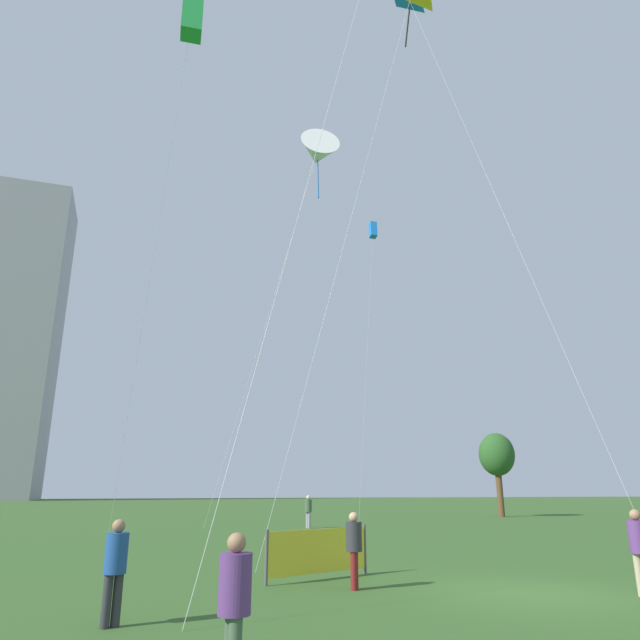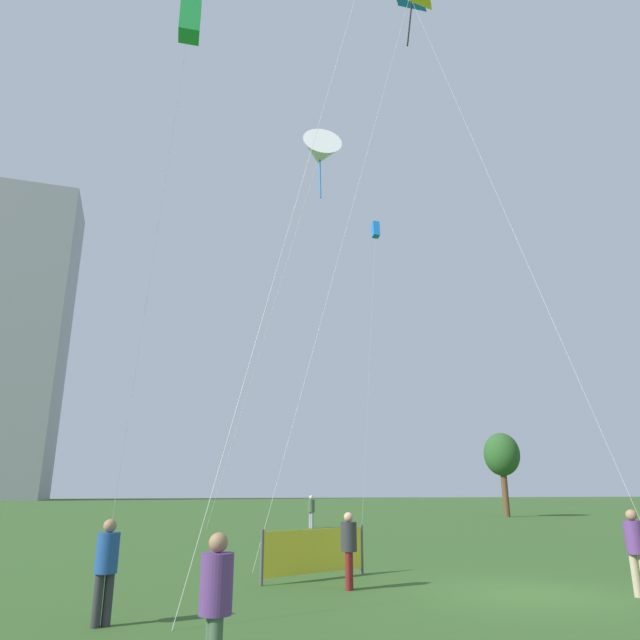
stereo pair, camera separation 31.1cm
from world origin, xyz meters
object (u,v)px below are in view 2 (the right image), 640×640
at_px(kite_flying_5, 190,18).
at_px(park_tree_0, 502,455).
at_px(person_standing_1, 311,509).
at_px(distant_highrise_0, 21,339).
at_px(person_standing_2, 216,600).
at_px(person_standing_3, 636,546).
at_px(person_standing_5, 349,544).
at_px(kite_flying_4, 376,231).
at_px(person_standing_0, 106,563).
at_px(kite_flying_6, 320,152).
at_px(event_banner, 315,551).

relative_size(kite_flying_5, park_tree_0, 2.82).
bearing_deg(person_standing_1, distant_highrise_0, 0.31).
bearing_deg(distant_highrise_0, park_tree_0, -59.64).
relative_size(person_standing_2, person_standing_3, 0.96).
relative_size(person_standing_5, kite_flying_4, 0.09).
distance_m(kite_flying_4, distant_highrise_0, 113.51).
xyz_separation_m(person_standing_0, kite_flying_6, (9.14, 21.89, 23.09)).
relative_size(person_standing_0, event_banner, 0.56).
relative_size(person_standing_1, person_standing_3, 1.05).
xyz_separation_m(person_standing_1, event_banner, (-4.32, -19.07, -0.39)).
bearing_deg(event_banner, person_standing_2, -110.95).
height_order(park_tree_0, event_banner, park_tree_0).
distance_m(person_standing_1, event_banner, 19.56).
height_order(person_standing_5, event_banner, person_standing_5).
height_order(person_standing_1, person_standing_3, person_standing_1).
bearing_deg(kite_flying_4, kite_flying_6, -176.28).
height_order(person_standing_0, park_tree_0, park_tree_0).
height_order(person_standing_0, kite_flying_5, kite_flying_5).
distance_m(person_standing_2, event_banner, 8.56).
height_order(person_standing_1, person_standing_5, person_standing_1).
bearing_deg(person_standing_2, distant_highrise_0, 6.91).
distance_m(person_standing_0, person_standing_2, 4.13).
height_order(person_standing_1, kite_flying_5, kite_flying_5).
bearing_deg(person_standing_3, person_standing_0, 50.92).
bearing_deg(person_standing_1, kite_flying_6, 165.95).
distance_m(person_standing_1, person_standing_5, 21.13).
bearing_deg(person_standing_1, person_standing_3, 161.57).
bearing_deg(kite_flying_5, distant_highrise_0, 106.27).
distance_m(person_standing_2, kite_flying_4, 33.49).
bearing_deg(kite_flying_5, park_tree_0, 45.03).
relative_size(person_standing_3, kite_flying_5, 0.09).
relative_size(person_standing_2, kite_flying_6, 0.07).
distance_m(person_standing_0, kite_flying_4, 31.25).
height_order(person_standing_0, person_standing_5, person_standing_0).
distance_m(person_standing_3, kite_flying_6, 31.76).
bearing_deg(person_standing_5, distant_highrise_0, 44.59).
relative_size(person_standing_1, kite_flying_6, 0.07).
height_order(kite_flying_5, distant_highrise_0, distant_highrise_0).
height_order(person_standing_0, distant_highrise_0, distant_highrise_0).
height_order(person_standing_2, kite_flying_6, kite_flying_6).
relative_size(kite_flying_5, kite_flying_6, 0.74).
bearing_deg(person_standing_2, person_standing_1, -23.89).
bearing_deg(event_banner, person_standing_0, -137.95).
bearing_deg(event_banner, kite_flying_5, 157.03).
bearing_deg(person_standing_1, kite_flying_4, -127.73).
height_order(person_standing_3, kite_flying_4, kite_flying_4).
height_order(person_standing_3, event_banner, person_standing_3).
bearing_deg(event_banner, person_standing_5, -76.85).
bearing_deg(person_standing_0, kite_flying_4, -142.79).
bearing_deg(park_tree_0, kite_flying_4, -143.03).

